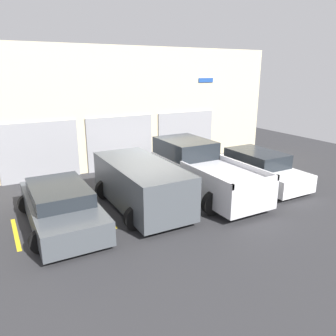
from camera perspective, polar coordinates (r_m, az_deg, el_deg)
The scene contains 11 objects.
ground_plane at distance 13.53m, azimuth -2.73°, elevation -3.06°, with size 28.00×28.00×0.00m, color #2D2D30.
shophouse_building at distance 15.86m, azimuth -8.23°, elevation 10.00°, with size 16.81×0.68×5.64m.
pickup_truck at distance 12.64m, azimuth 5.73°, elevation -0.38°, with size 2.50×5.39×1.86m.
sedan_white at distance 14.15m, azimuth 15.26°, elevation -0.06°, with size 2.19×4.40×1.35m.
sedan_side at distance 11.15m, azimuth -4.77°, elevation -2.73°, with size 2.35×4.49×1.59m.
van_right at distance 10.55m, azimuth -18.17°, elevation -6.30°, with size 2.24×4.57×1.23m.
parking_stripe_far_left at distance 10.64m, azimuth -24.98°, elevation -10.33°, with size 0.12×2.20×0.01m, color gold.
parking_stripe_left at distance 11.03m, azimuth -11.03°, elevation -8.04°, with size 0.12×2.20×0.01m, color gold.
parking_stripe_centre at distance 12.02m, azimuth 1.16°, elevation -5.61°, with size 0.12×2.20×0.01m, color gold.
parking_stripe_right at distance 13.46m, azimuth 11.04°, elevation -3.44°, with size 0.12×2.20×0.01m, color gold.
parking_stripe_far_right at distance 15.24m, azimuth 18.78°, elevation -1.66°, with size 0.12×2.20×0.01m, color gold.
Camera 1 is at (-5.58, -11.46, 4.54)m, focal length 35.00 mm.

